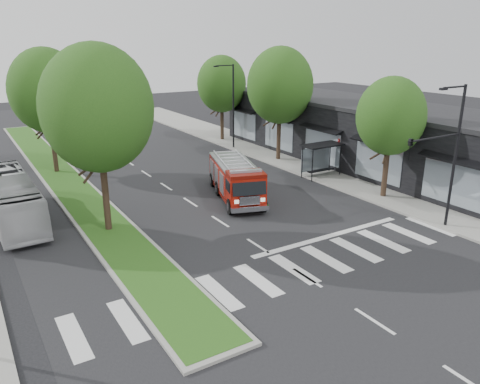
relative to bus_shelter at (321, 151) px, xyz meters
name	(u,v)px	position (x,y,z in m)	size (l,w,h in m)	color
ground	(258,246)	(-11.20, -8.15, -2.04)	(140.00, 140.00, 0.00)	black
sidewalk_right	(316,168)	(1.30, 1.85, -1.96)	(5.00, 80.00, 0.15)	gray
median	(62,178)	(-17.20, 9.85, -1.96)	(3.00, 50.00, 0.15)	gray
storefront_row	(358,134)	(5.80, 1.85, 0.46)	(8.00, 30.00, 5.00)	black
bus_shelter	(321,151)	(0.00, 0.00, 0.00)	(3.20, 1.60, 2.61)	black
tree_right_near	(391,116)	(0.30, -6.15, 3.47)	(4.40, 4.40, 8.05)	black
tree_right_mid	(280,85)	(0.30, 5.85, 4.45)	(5.60, 5.60, 9.72)	black
tree_right_far	(222,84)	(0.30, 15.85, 3.80)	(5.00, 5.00, 8.73)	black
tree_median_near	(97,109)	(-17.20, -2.15, 4.77)	(5.80, 5.80, 10.16)	black
tree_median_far	(47,91)	(-17.20, 11.85, 4.45)	(5.60, 5.60, 9.72)	black
streetlight_right_near	(446,149)	(-1.59, -11.65, 2.63)	(4.08, 0.22, 8.00)	black
streetlight_right_far	(232,103)	(-0.85, 11.85, 2.44)	(2.11, 0.20, 8.00)	black
fire_engine	(236,179)	(-8.16, -0.91, -0.75)	(4.55, 8.05, 2.68)	#5D0B05
city_bus	(12,199)	(-21.44, 2.28, -0.66)	(2.32, 9.90, 2.76)	#B5B5B9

